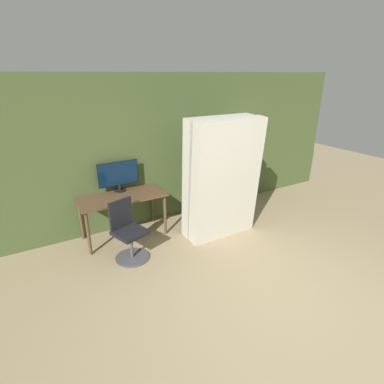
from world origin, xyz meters
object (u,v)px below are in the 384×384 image
(monitor, at_px, (118,175))
(mattress_near, at_px, (227,181))
(bookshelf, at_px, (238,164))
(office_chair, at_px, (128,236))
(mattress_far, at_px, (217,177))

(monitor, xyz_separation_m, mattress_near, (1.47, -1.11, -0.04))
(bookshelf, xyz_separation_m, mattress_near, (-1.11, -1.09, 0.15))
(mattress_near, bearing_deg, bookshelf, 44.52)
(monitor, xyz_separation_m, bookshelf, (2.58, -0.02, -0.19))
(office_chair, relative_size, mattress_near, 0.45)
(monitor, relative_size, mattress_near, 0.34)
(bookshelf, height_order, mattress_near, mattress_near)
(office_chair, bearing_deg, mattress_far, 2.27)
(bookshelf, height_order, mattress_far, mattress_far)
(monitor, height_order, mattress_far, mattress_far)
(mattress_near, distance_m, mattress_far, 0.28)
(mattress_far, bearing_deg, office_chair, -177.73)
(monitor, distance_m, bookshelf, 2.59)
(monitor, height_order, office_chair, monitor)
(office_chair, distance_m, mattress_far, 1.78)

